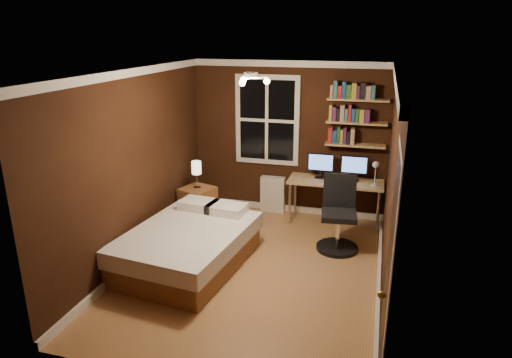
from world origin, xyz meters
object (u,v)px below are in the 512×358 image
(monitor_right, at_px, (354,168))
(desk_lamp, at_px, (375,173))
(bedside_lamp, at_px, (197,175))
(nightstand, at_px, (198,205))
(bed, at_px, (189,246))
(desk, at_px, (335,184))
(office_chair, at_px, (338,221))
(radiator, at_px, (273,194))
(monitor_left, at_px, (321,166))

(monitor_right, bearing_deg, desk_lamp, -34.79)
(bedside_lamp, bearing_deg, nightstand, 0.00)
(bed, height_order, monitor_right, monitor_right)
(bedside_lamp, height_order, monitor_right, monitor_right)
(desk, bearing_deg, bedside_lamp, -164.63)
(desk_lamp, xyz_separation_m, office_chair, (-0.44, -0.76, -0.51))
(bed, height_order, nightstand, bed)
(radiator, bearing_deg, bed, -106.23)
(bed, relative_size, office_chair, 1.91)
(monitor_left, relative_size, monitor_right, 1.00)
(nightstand, bearing_deg, bedside_lamp, 0.00)
(bedside_lamp, relative_size, desk_lamp, 0.99)
(bed, xyz_separation_m, desk_lamp, (2.26, 1.77, 0.65))
(nightstand, bearing_deg, radiator, 53.61)
(radiator, xyz_separation_m, monitor_right, (1.32, -0.11, 0.60))
(desk, bearing_deg, nightstand, -164.63)
(nightstand, xyz_separation_m, bedside_lamp, (0.00, 0.00, 0.51))
(monitor_left, xyz_separation_m, office_chair, (0.40, -0.98, -0.49))
(radiator, distance_m, monitor_left, 1.00)
(bed, relative_size, desk_lamp, 4.59)
(bed, bearing_deg, radiator, 80.68)
(monitor_right, bearing_deg, bedside_lamp, -164.61)
(nightstand, xyz_separation_m, monitor_left, (1.84, 0.65, 0.61))
(bedside_lamp, xyz_separation_m, monitor_left, (1.84, 0.65, 0.11))
(nightstand, distance_m, desk, 2.20)
(radiator, xyz_separation_m, office_chair, (1.20, -1.09, 0.10))
(bed, distance_m, desk, 2.57)
(radiator, relative_size, monitor_right, 1.46)
(bed, bearing_deg, bedside_lamp, 114.59)
(monitor_right, bearing_deg, radiator, 175.16)
(office_chair, bearing_deg, monitor_right, 76.06)
(radiator, relative_size, office_chair, 0.58)
(radiator, bearing_deg, monitor_left, -7.95)
(nightstand, bearing_deg, desk_lamp, 26.51)
(nightstand, distance_m, office_chair, 2.27)
(bedside_lamp, distance_m, monitor_right, 2.45)
(desk_lamp, bearing_deg, bed, -141.81)
(bed, relative_size, monitor_right, 4.83)
(nightstand, relative_size, office_chair, 0.55)
(monitor_right, distance_m, desk_lamp, 0.40)
(bedside_lamp, bearing_deg, monitor_right, 15.39)
(radiator, bearing_deg, bedside_lamp, -143.93)
(bedside_lamp, bearing_deg, bed, -72.31)
(bed, height_order, bedside_lamp, bedside_lamp)
(bed, relative_size, desk, 1.37)
(bedside_lamp, height_order, monitor_left, monitor_left)
(bed, relative_size, radiator, 3.31)
(monitor_right, xyz_separation_m, office_chair, (-0.12, -0.98, -0.49))
(bedside_lamp, xyz_separation_m, office_chair, (2.25, -0.33, -0.39))
(monitor_left, bearing_deg, radiator, 172.05)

